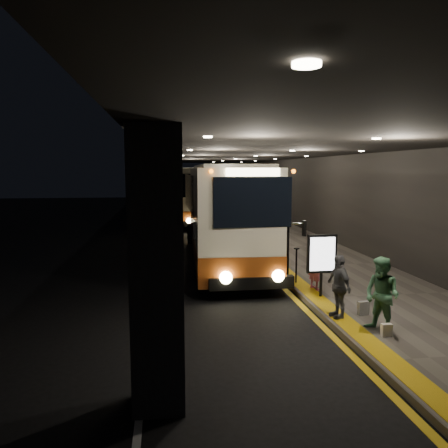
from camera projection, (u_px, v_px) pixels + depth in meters
ground at (206, 279)px, 15.04m from camera, size 90.00×90.00×0.00m
lane_line_white at (155, 253)px, 19.71m from camera, size 0.12×50.00×0.01m
kerb_stripe_yellow at (246, 250)px, 20.27m from camera, size 0.18×50.00×0.01m
sidewalk at (296, 248)px, 20.59m from camera, size 4.50×50.00×0.15m
tactile_strip at (256, 247)px, 20.32m from camera, size 0.50×50.00×0.01m
terminal_wall at (343, 185)px, 20.53m from camera, size 0.10×50.00×6.00m
support_columns at (161, 206)px, 18.50m from camera, size 0.80×24.80×4.40m
canopy at (250, 150)px, 19.72m from camera, size 9.00×50.00×0.40m
coach_main at (223, 216)px, 18.03m from camera, size 3.05×12.26×3.79m
coach_second at (194, 196)px, 31.48m from camera, size 3.01×11.98×3.74m
passenger_boarding at (316, 262)px, 13.07m from camera, size 0.56×0.70×1.67m
passenger_waiting_green at (382, 295)px, 9.58m from camera, size 0.83×0.97×1.70m
passenger_waiting_grey at (339, 286)px, 10.59m from camera, size 0.61×0.98×1.56m
bag_polka at (363, 308)px, 10.84m from camera, size 0.30×0.17×0.34m
bag_plain at (387, 330)px, 9.45m from camera, size 0.22×0.14×0.28m
info_sign at (322, 255)px, 12.25m from camera, size 0.85×0.12×1.79m
stanchion_post at (296, 266)px, 13.83m from camera, size 0.05×0.05×1.12m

